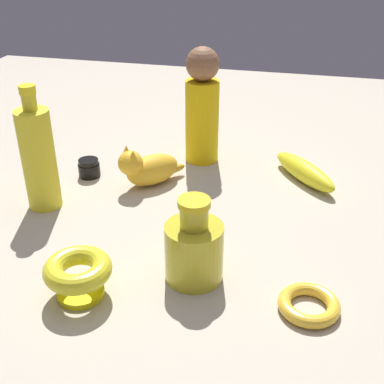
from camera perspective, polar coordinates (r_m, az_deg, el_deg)
name	(u,v)px	position (r m, az deg, el deg)	size (l,w,h in m)	color
ground	(192,213)	(0.95, 0.00, -2.40)	(2.00, 2.00, 0.00)	#BCB29E
person_figure_adult	(202,107)	(1.11, 1.17, 9.72)	(0.10, 0.10, 0.26)	yellow
nail_polish_jar	(89,168)	(1.10, -11.68, 2.72)	(0.05, 0.05, 0.04)	black
bowl	(78,273)	(0.76, -12.88, -8.97)	(0.10, 0.10, 0.06)	yellow
bangle	(309,305)	(0.75, 13.21, -12.42)	(0.09, 0.09, 0.02)	yellow
bottle_short	(194,248)	(0.77, 0.23, -6.43)	(0.09, 0.09, 0.14)	gold
cat_figurine	(148,168)	(1.04, -5.08, 2.79)	(0.13, 0.12, 0.09)	yellow
banana	(305,171)	(1.09, 12.73, 2.33)	(0.19, 0.04, 0.04)	yellow
bottle_tall	(38,158)	(0.97, -17.14, 3.78)	(0.06, 0.06, 0.24)	yellow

